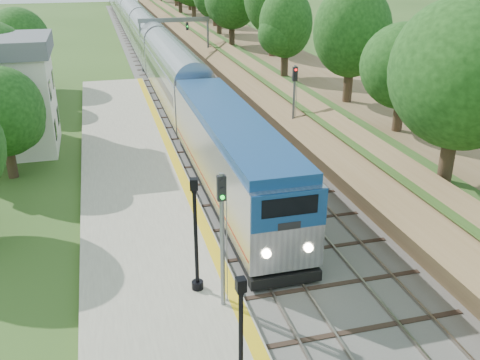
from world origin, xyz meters
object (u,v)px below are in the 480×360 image
object	(u,v)px
train	(135,24)
signal_platform	(222,227)
lamppost_far	(196,242)
signal_gantry	(174,30)
lamppost_mid	(241,350)
signal_farside	(294,99)

from	to	relation	value
train	signal_platform	world-z (taller)	signal_platform
train	lamppost_far	world-z (taller)	lamppost_far
signal_gantry	signal_platform	bearing A→B (deg)	-96.46
train	lamppost_mid	world-z (taller)	train
lamppost_far	signal_platform	size ratio (longest dim) A/B	0.88
signal_gantry	lamppost_far	distance (m)	46.57
lamppost_mid	signal_platform	world-z (taller)	signal_platform
lamppost_mid	lamppost_far	xyz separation A→B (m)	(-0.15, 6.28, 0.20)
lamppost_mid	signal_platform	distance (m)	5.21
signal_gantry	lamppost_far	size ratio (longest dim) A/B	1.71
signal_gantry	signal_farside	distance (m)	30.70
signal_platform	signal_farside	xyz separation A→B (m)	(9.10, 16.96, -0.01)
signal_gantry	signal_farside	size ratio (longest dim) A/B	1.39
train	lamppost_mid	bearing A→B (deg)	-92.52
signal_gantry	signal_farside	xyz separation A→B (m)	(3.73, -30.46, -1.02)
lamppost_far	signal_farside	world-z (taller)	signal_farside
train	signal_platform	distance (m)	75.17
signal_gantry	train	size ratio (longest dim) A/B	0.06
signal_gantry	signal_farside	bearing A→B (deg)	-83.02
lamppost_far	signal_gantry	bearing A→B (deg)	82.41
lamppost_far	signal_platform	world-z (taller)	signal_platform
lamppost_mid	lamppost_far	world-z (taller)	lamppost_far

